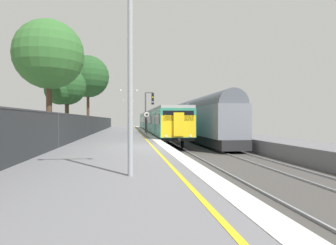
{
  "coord_description": "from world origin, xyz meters",
  "views": [
    {
      "loc": [
        -1.73,
        -16.56,
        1.5
      ],
      "look_at": [
        1.65,
        8.42,
        1.28
      ],
      "focal_mm": 31.67,
      "sensor_mm": 36.0,
      "label": 1
    }
  ],
  "objects_px": {
    "background_tree_centre": "(88,78)",
    "background_tree_right": "(65,87)",
    "platform_lamp_far": "(128,111)",
    "platform_lamp_near": "(130,50)",
    "platform_lamp_mid": "(129,107)",
    "background_tree_left": "(49,57)",
    "speed_limit_sign": "(147,120)",
    "commuter_train_at_platform": "(155,122)",
    "freight_train_adjacent_track": "(196,119)",
    "signal_gantry": "(148,107)"
  },
  "relations": [
    {
      "from": "background_tree_centre",
      "to": "background_tree_right",
      "type": "height_order",
      "value": "background_tree_centre"
    },
    {
      "from": "platform_lamp_far",
      "to": "platform_lamp_near",
      "type": "bearing_deg",
      "value": -90.0
    },
    {
      "from": "platform_lamp_near",
      "to": "background_tree_right",
      "type": "height_order",
      "value": "background_tree_right"
    },
    {
      "from": "platform_lamp_mid",
      "to": "background_tree_left",
      "type": "height_order",
      "value": "background_tree_left"
    },
    {
      "from": "speed_limit_sign",
      "to": "commuter_train_at_platform",
      "type": "bearing_deg",
      "value": 79.97
    },
    {
      "from": "freight_train_adjacent_track",
      "to": "background_tree_left",
      "type": "bearing_deg",
      "value": -137.53
    },
    {
      "from": "background_tree_centre",
      "to": "platform_lamp_near",
      "type": "bearing_deg",
      "value": -80.33
    },
    {
      "from": "commuter_train_at_platform",
      "to": "platform_lamp_mid",
      "type": "height_order",
      "value": "platform_lamp_mid"
    },
    {
      "from": "commuter_train_at_platform",
      "to": "freight_train_adjacent_track",
      "type": "distance_m",
      "value": 9.31
    },
    {
      "from": "platform_lamp_near",
      "to": "background_tree_right",
      "type": "distance_m",
      "value": 19.8
    },
    {
      "from": "signal_gantry",
      "to": "speed_limit_sign",
      "type": "height_order",
      "value": "signal_gantry"
    },
    {
      "from": "freight_train_adjacent_track",
      "to": "platform_lamp_mid",
      "type": "relative_size",
      "value": 5.25
    },
    {
      "from": "speed_limit_sign",
      "to": "background_tree_right",
      "type": "xyz_separation_m",
      "value": [
        -7.48,
        -4.6,
        2.82
      ]
    },
    {
      "from": "speed_limit_sign",
      "to": "platform_lamp_far",
      "type": "distance_m",
      "value": 27.18
    },
    {
      "from": "commuter_train_at_platform",
      "to": "platform_lamp_near",
      "type": "xyz_separation_m",
      "value": [
        -3.76,
        -34.01,
        2.11
      ]
    },
    {
      "from": "platform_lamp_mid",
      "to": "background_tree_left",
      "type": "bearing_deg",
      "value": -114.86
    },
    {
      "from": "freight_train_adjacent_track",
      "to": "background_tree_right",
      "type": "distance_m",
      "value": 15.14
    },
    {
      "from": "background_tree_left",
      "to": "commuter_train_at_platform",
      "type": "bearing_deg",
      "value": 65.76
    },
    {
      "from": "background_tree_centre",
      "to": "background_tree_right",
      "type": "xyz_separation_m",
      "value": [
        -1.1,
        -7.25,
        -1.9
      ]
    },
    {
      "from": "signal_gantry",
      "to": "background_tree_right",
      "type": "bearing_deg",
      "value": -133.3
    },
    {
      "from": "background_tree_right",
      "to": "commuter_train_at_platform",
      "type": "bearing_deg",
      "value": 58.18
    },
    {
      "from": "freight_train_adjacent_track",
      "to": "platform_lamp_far",
      "type": "distance_m",
      "value": 26.25
    },
    {
      "from": "signal_gantry",
      "to": "speed_limit_sign",
      "type": "xyz_separation_m",
      "value": [
        -0.38,
        -3.74,
        -1.49
      ]
    },
    {
      "from": "speed_limit_sign",
      "to": "background_tree_right",
      "type": "height_order",
      "value": "background_tree_right"
    },
    {
      "from": "signal_gantry",
      "to": "background_tree_left",
      "type": "distance_m",
      "value": 16.1
    },
    {
      "from": "platform_lamp_near",
      "to": "signal_gantry",
      "type": "bearing_deg",
      "value": 85.2
    },
    {
      "from": "commuter_train_at_platform",
      "to": "platform_lamp_mid",
      "type": "distance_m",
      "value": 9.63
    },
    {
      "from": "platform_lamp_far",
      "to": "background_tree_left",
      "type": "xyz_separation_m",
      "value": [
        -5.47,
        -37.14,
        2.57
      ]
    },
    {
      "from": "freight_train_adjacent_track",
      "to": "signal_gantry",
      "type": "distance_m",
      "value": 5.89
    },
    {
      "from": "speed_limit_sign",
      "to": "background_tree_centre",
      "type": "bearing_deg",
      "value": 157.5
    },
    {
      "from": "commuter_train_at_platform",
      "to": "platform_lamp_near",
      "type": "distance_m",
      "value": 34.28
    },
    {
      "from": "signal_gantry",
      "to": "platform_lamp_near",
      "type": "height_order",
      "value": "platform_lamp_near"
    },
    {
      "from": "background_tree_centre",
      "to": "platform_lamp_far",
      "type": "bearing_deg",
      "value": 79.62
    },
    {
      "from": "signal_gantry",
      "to": "platform_lamp_mid",
      "type": "distance_m",
      "value": 3.04
    },
    {
      "from": "platform_lamp_mid",
      "to": "freight_train_adjacent_track",
      "type": "bearing_deg",
      "value": 2.22
    },
    {
      "from": "signal_gantry",
      "to": "background_tree_centre",
      "type": "relative_size",
      "value": 0.55
    },
    {
      "from": "speed_limit_sign",
      "to": "background_tree_centre",
      "type": "xyz_separation_m",
      "value": [
        -6.39,
        2.65,
        4.73
      ]
    },
    {
      "from": "signal_gantry",
      "to": "commuter_train_at_platform",
      "type": "bearing_deg",
      "value": 77.64
    },
    {
      "from": "commuter_train_at_platform",
      "to": "signal_gantry",
      "type": "bearing_deg",
      "value": -102.36
    },
    {
      "from": "signal_gantry",
      "to": "platform_lamp_far",
      "type": "height_order",
      "value": "platform_lamp_far"
    },
    {
      "from": "commuter_train_at_platform",
      "to": "signal_gantry",
      "type": "relative_size",
      "value": 8.26
    },
    {
      "from": "freight_train_adjacent_track",
      "to": "platform_lamp_mid",
      "type": "bearing_deg",
      "value": -177.78
    },
    {
      "from": "speed_limit_sign",
      "to": "platform_lamp_near",
      "type": "relative_size",
      "value": 0.42
    },
    {
      "from": "freight_train_adjacent_track",
      "to": "commuter_train_at_platform",
      "type": "bearing_deg",
      "value": 115.51
    },
    {
      "from": "freight_train_adjacent_track",
      "to": "platform_lamp_mid",
      "type": "xyz_separation_m",
      "value": [
        -7.77,
        -0.3,
        1.33
      ]
    },
    {
      "from": "platform_lamp_near",
      "to": "background_tree_left",
      "type": "xyz_separation_m",
      "value": [
        -5.47,
        13.5,
        2.48
      ]
    },
    {
      "from": "background_tree_right",
      "to": "speed_limit_sign",
      "type": "bearing_deg",
      "value": 31.6
    },
    {
      "from": "platform_lamp_near",
      "to": "commuter_train_at_platform",
      "type": "bearing_deg",
      "value": 83.69
    },
    {
      "from": "commuter_train_at_platform",
      "to": "freight_train_adjacent_track",
      "type": "bearing_deg",
      "value": -64.49
    },
    {
      "from": "freight_train_adjacent_track",
      "to": "background_tree_left",
      "type": "relative_size",
      "value": 3.09
    }
  ]
}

